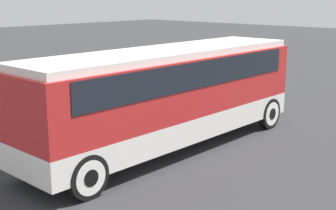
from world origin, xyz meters
The scene contains 2 objects.
ground_plane centered at (0.00, 0.00, 0.00)m, with size 120.00×120.00×0.00m, color #2D2D30.
tour_bus centered at (0.10, 0.00, 2.01)m, with size 10.75×2.68×3.32m.
Camera 1 is at (-10.93, -10.03, 4.99)m, focal length 50.00 mm.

